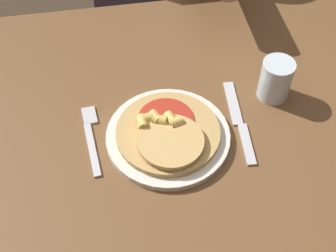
# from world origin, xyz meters

# --- Properties ---
(dining_table) EXTENTS (1.01, 0.84, 0.76)m
(dining_table) POSITION_xyz_m (0.00, 0.00, 0.63)
(dining_table) COLOR brown
(dining_table) RESTS_ON ground_plane
(plate) EXTENTS (0.25, 0.25, 0.01)m
(plate) POSITION_xyz_m (-0.03, -0.03, 0.76)
(plate) COLOR silver
(plate) RESTS_ON dining_table
(pizza) EXTENTS (0.21, 0.21, 0.04)m
(pizza) POSITION_xyz_m (-0.03, -0.03, 0.78)
(pizza) COLOR tan
(pizza) RESTS_ON plate
(fork) EXTENTS (0.03, 0.18, 0.00)m
(fork) POSITION_xyz_m (-0.18, 0.01, 0.76)
(fork) COLOR silver
(fork) RESTS_ON dining_table
(knife) EXTENTS (0.03, 0.22, 0.00)m
(knife) POSITION_xyz_m (0.12, -0.01, 0.76)
(knife) COLOR silver
(knife) RESTS_ON dining_table
(drinking_glass) EXTENTS (0.07, 0.07, 0.09)m
(drinking_glass) POSITION_xyz_m (0.21, 0.05, 0.80)
(drinking_glass) COLOR silver
(drinking_glass) RESTS_ON dining_table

